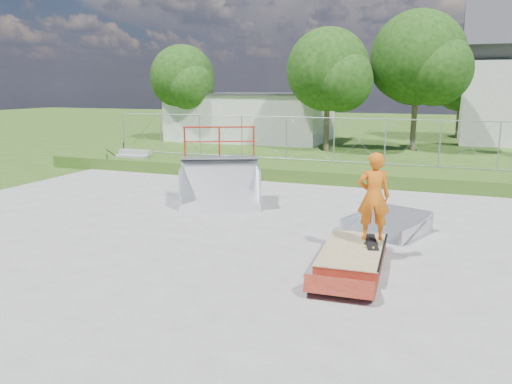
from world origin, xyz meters
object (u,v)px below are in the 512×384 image
Objects in this scene: quarter_pipe at (220,168)px; flat_bank_ramp at (386,224)px; skater at (373,200)px; grind_box at (353,257)px.

quarter_pipe is 1.34× the size of flat_bank_ramp.
quarter_pipe reaches higher than skater.
flat_bank_ramp is at bearing -37.64° from quarter_pipe.
grind_box is at bearing -76.66° from flat_bank_ramp.
skater is (4.86, -3.25, 0.14)m from quarter_pipe.
skater is (0.30, 0.37, 1.11)m from grind_box.
flat_bank_ramp is (4.93, -1.12, -0.90)m from quarter_pipe.
grind_box is 1.07× the size of quarter_pipe.
grind_box is 2.53m from flat_bank_ramp.
skater is at bearing -58.60° from quarter_pipe.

